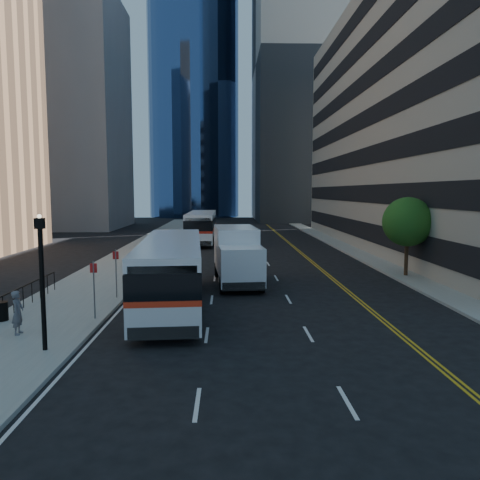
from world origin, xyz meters
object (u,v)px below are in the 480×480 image
Objects in this scene: box_truck at (237,254)px; lamp_post at (42,276)px; bus_front at (172,270)px; trash_can at (1,311)px; pedestrian at (18,312)px; bus_rear at (202,226)px; street_tree at (408,222)px.

lamp_post is at bearing -123.87° from box_truck.
trash_can is at bearing -160.97° from bus_front.
lamp_post reaches higher than bus_front.
bus_front is at bearing -51.28° from pedestrian.
box_truck reaches higher than bus_rear.
lamp_post is 0.35× the size of bus_rear.
bus_front is 0.99× the size of bus_rear.
bus_front is (3.61, 6.68, -0.94)m from lamp_post.
bus_front is (-14.39, -7.32, -1.86)m from street_tree.
street_tree is 6.32× the size of trash_can.
street_tree is at bearing 25.68° from trash_can.
bus_rear is at bearing 84.33° from lamp_post.
bus_front is 7.56× the size of pedestrian.
street_tree is 23.79m from trash_can.
bus_front is at bearing 61.60° from lamp_post.
bus_front is 15.88× the size of trash_can.
trash_can is at bearing 35.14° from pedestrian.
lamp_post is 14.14m from box_truck.
bus_front is 6.52m from box_truck.
street_tree reaches higher than bus_front.
lamp_post reaches higher than pedestrian.
street_tree is at bearing 4.23° from box_truck.
box_truck is at bearing 60.65° from lamp_post.
box_truck is at bearing -43.10° from pedestrian.
bus_rear is (3.53, 35.53, -0.90)m from lamp_post.
pedestrian reaches higher than trash_can.
lamp_post is (-18.00, -14.00, -0.92)m from street_tree.
bus_front is at bearing -89.65° from bus_rear.
box_truck is (6.91, 12.30, -0.93)m from lamp_post.
street_tree is 0.40× the size of bus_front.
bus_rear is 1.78× the size of box_truck.
trash_can is (-6.79, -31.75, -1.27)m from bus_rear.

